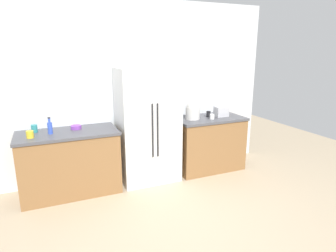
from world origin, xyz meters
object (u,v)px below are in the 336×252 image
object	(u,v)px
rice_cooker	(193,110)
cup_c	(212,117)
bottle_a	(50,127)
cup_a	(30,134)
bowl_a	(76,127)
cup_d	(34,129)
refrigerator	(148,125)
toaster	(221,111)
cup_b	(208,114)

from	to	relation	value
rice_cooker	cup_c	world-z (taller)	rice_cooker
bottle_a	cup_a	bearing A→B (deg)	-157.91
rice_cooker	bowl_a	world-z (taller)	rice_cooker
rice_cooker	bottle_a	world-z (taller)	rice_cooker
bottle_a	rice_cooker	bearing A→B (deg)	0.61
cup_a	rice_cooker	bearing A→B (deg)	2.91
bottle_a	cup_a	world-z (taller)	bottle_a
bottle_a	cup_d	distance (m)	0.27
refrigerator	bottle_a	bearing A→B (deg)	-179.20
toaster	bowl_a	xyz separation A→B (m)	(-2.41, 0.13, -0.06)
cup_b	bowl_a	xyz separation A→B (m)	(-2.19, 0.07, -0.02)
cup_a	bowl_a	bearing A→B (deg)	20.82
cup_a	cup_c	xyz separation A→B (m)	(2.76, -0.01, -0.01)
toaster	cup_b	distance (m)	0.23
toaster	cup_b	bearing A→B (deg)	166.95
cup_a	cup_b	size ratio (longest dim) A/B	0.95
bowl_a	cup_c	bearing A→B (deg)	-6.37
refrigerator	cup_d	size ratio (longest dim) A/B	16.83
cup_a	bowl_a	size ratio (longest dim) A/B	0.63
rice_cooker	bowl_a	bearing A→B (deg)	176.79
refrigerator	cup_d	world-z (taller)	refrigerator
rice_cooker	refrigerator	bearing A→B (deg)	-179.74
refrigerator	toaster	xyz separation A→B (m)	(1.34, -0.02, 0.12)
toaster	rice_cooker	xyz separation A→B (m)	(-0.55, 0.02, 0.07)
cup_a	cup_d	xyz separation A→B (m)	(0.05, 0.27, 0.01)
cup_a	cup_d	size ratio (longest dim) A/B	0.90
rice_cooker	bowl_a	xyz separation A→B (m)	(-1.86, 0.10, -0.13)
rice_cooker	cup_a	world-z (taller)	rice_cooker
cup_a	cup_b	xyz separation A→B (m)	(2.79, 0.16, 0.00)
cup_c	cup_d	xyz separation A→B (m)	(-2.71, 0.28, 0.01)
cup_a	bowl_a	world-z (taller)	cup_a
toaster	cup_a	xyz separation A→B (m)	(-3.01, -0.10, -0.04)
cup_c	rice_cooker	bearing A→B (deg)	155.10
rice_cooker	cup_d	distance (m)	2.42
bottle_a	cup_c	distance (m)	2.51
toaster	bowl_a	size ratio (longest dim) A/B	1.48
bottle_a	cup_a	xyz separation A→B (m)	(-0.25, -0.10, -0.04)
cup_c	bottle_a	bearing A→B (deg)	177.43
refrigerator	bottle_a	xyz separation A→B (m)	(-1.42, -0.02, 0.12)
toaster	bowl_a	bearing A→B (deg)	177.02
refrigerator	toaster	distance (m)	1.35
cup_b	cup_a	bearing A→B (deg)	-176.81
rice_cooker	cup_a	bearing A→B (deg)	-177.09
refrigerator	bowl_a	size ratio (longest dim) A/B	11.88
refrigerator	bowl_a	world-z (taller)	refrigerator
toaster	bottle_a	bearing A→B (deg)	-179.95
refrigerator	bowl_a	distance (m)	1.07
rice_cooker	cup_d	xyz separation A→B (m)	(-2.42, 0.15, -0.10)
refrigerator	cup_c	world-z (taller)	refrigerator
cup_b	cup_c	xyz separation A→B (m)	(-0.03, -0.17, -0.01)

